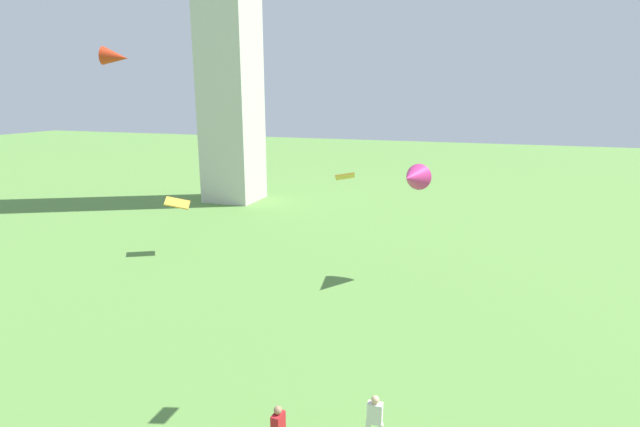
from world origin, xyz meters
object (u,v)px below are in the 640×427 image
(kite_flying_1, at_px, (115,57))
(kite_flying_4, at_px, (177,203))
(kite_flying_3, at_px, (413,178))
(person_2, at_px, (375,418))
(kite_flying_0, at_px, (345,176))

(kite_flying_1, height_order, kite_flying_4, kite_flying_1)
(kite_flying_3, relative_size, kite_flying_4, 1.37)
(kite_flying_1, relative_size, kite_flying_4, 0.71)
(person_2, bearing_deg, kite_flying_4, 137.77)
(kite_flying_0, xyz_separation_m, kite_flying_1, (-10.97, 2.42, 4.20))
(person_2, relative_size, kite_flying_1, 1.37)
(kite_flying_0, relative_size, kite_flying_1, 0.78)
(kite_flying_0, height_order, kite_flying_3, kite_flying_0)
(person_2, bearing_deg, kite_flying_0, 127.42)
(kite_flying_1, xyz_separation_m, kite_flying_3, (11.42, 10.49, -6.29))
(kite_flying_3, distance_m, kite_flying_4, 16.61)
(person_2, height_order, kite_flying_4, kite_flying_4)
(kite_flying_4, bearing_deg, kite_flying_3, -29.26)
(kite_flying_3, bearing_deg, kite_flying_0, -81.23)
(kite_flying_0, bearing_deg, person_2, 24.81)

